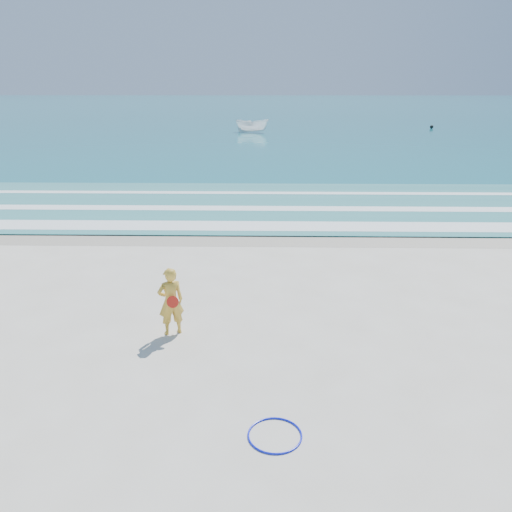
{
  "coord_description": "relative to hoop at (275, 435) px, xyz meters",
  "views": [
    {
      "loc": [
        0.63,
        -8.77,
        5.49
      ],
      "look_at": [
        0.37,
        4.0,
        1.0
      ],
      "focal_mm": 35.0,
      "sensor_mm": 36.0,
      "label": 1
    }
  ],
  "objects": [
    {
      "name": "woman",
      "position": [
        -2.3,
        3.48,
        0.79
      ],
      "size": [
        0.69,
        0.59,
        1.6
      ],
      "color": "gold",
      "rests_on": "ground"
    },
    {
      "name": "foam_near",
      "position": [
        -0.8,
        12.34,
        0.04
      ],
      "size": [
        400.0,
        1.4,
        0.01
      ],
      "primitive_type": "cube",
      "color": "white",
      "rests_on": "shallow"
    },
    {
      "name": "foam_mid",
      "position": [
        -0.8,
        15.24,
        0.04
      ],
      "size": [
        400.0,
        0.9,
        0.01
      ],
      "primitive_type": "cube",
      "color": "white",
      "rests_on": "shallow"
    },
    {
      "name": "wet_sand",
      "position": [
        -0.8,
        11.04,
        -0.01
      ],
      "size": [
        400.0,
        2.4,
        0.0
      ],
      "primitive_type": "cube",
      "color": "#B2A893",
      "rests_on": "ground"
    },
    {
      "name": "hoop",
      "position": [
        0.0,
        0.0,
        0.0
      ],
      "size": [
        1.03,
        1.03,
        0.03
      ],
      "primitive_type": "torus",
      "rotation": [
        0.0,
        0.0,
        -0.15
      ],
      "color": "#0B16D6",
      "rests_on": "ground"
    },
    {
      "name": "foam_far",
      "position": [
        -0.8,
        18.54,
        0.04
      ],
      "size": [
        400.0,
        0.6,
        0.01
      ],
      "primitive_type": "cube",
      "color": "white",
      "rests_on": "shallow"
    },
    {
      "name": "ocean",
      "position": [
        -0.8,
        107.04,
        0.0
      ],
      "size": [
        400.0,
        190.0,
        0.04
      ],
      "primitive_type": "cube",
      "color": "#19727F",
      "rests_on": "ground"
    },
    {
      "name": "buoy",
      "position": [
        19.82,
        55.7,
        0.23
      ],
      "size": [
        0.42,
        0.42,
        0.42
      ],
      "primitive_type": "sphere",
      "color": "black",
      "rests_on": "ocean"
    },
    {
      "name": "shallow",
      "position": [
        -0.8,
        16.04,
        0.03
      ],
      "size": [
        400.0,
        10.0,
        0.01
      ],
      "primitive_type": "cube",
      "color": "#59B7AD",
      "rests_on": "ocean"
    },
    {
      "name": "ground",
      "position": [
        -0.8,
        2.04,
        -0.02
      ],
      "size": [
        400.0,
        400.0,
        0.0
      ],
      "primitive_type": "plane",
      "color": "silver",
      "rests_on": "ground"
    },
    {
      "name": "boat",
      "position": [
        -1.75,
        50.52,
        0.77
      ],
      "size": [
        4.11,
        2.52,
        1.49
      ],
      "primitive_type": "imported",
      "rotation": [
        0.0,
        0.0,
        1.27
      ],
      "color": "white",
      "rests_on": "ocean"
    }
  ]
}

